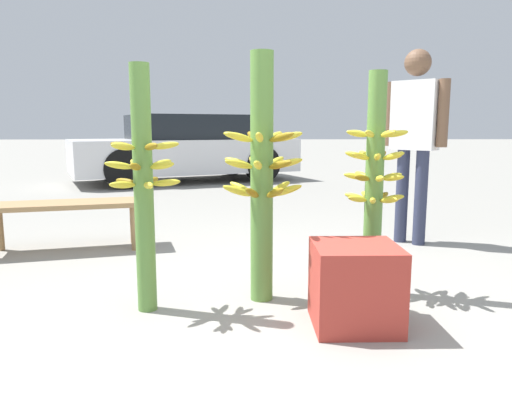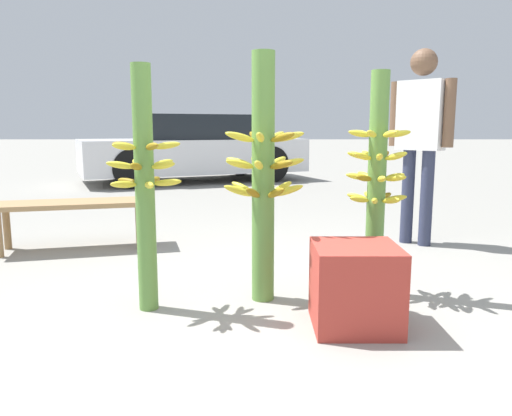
{
  "view_description": "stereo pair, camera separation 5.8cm",
  "coord_description": "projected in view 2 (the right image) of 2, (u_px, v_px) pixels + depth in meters",
  "views": [
    {
      "loc": [
        -0.16,
        -2.57,
        1.03
      ],
      "look_at": [
        -0.09,
        0.69,
        0.5
      ],
      "focal_mm": 35.0,
      "sensor_mm": 36.0,
      "label": 1
    },
    {
      "loc": [
        -0.1,
        -2.57,
        1.03
      ],
      "look_at": [
        -0.09,
        0.69,
        0.5
      ],
      "focal_mm": 35.0,
      "sensor_mm": 36.0,
      "label": 2
    }
  ],
  "objects": [
    {
      "name": "produce_crate",
      "position": [
        353.0,
        286.0,
        2.59
      ],
      "size": [
        0.43,
        0.43,
        0.43
      ],
      "color": "#B2382D",
      "rests_on": "ground_plane"
    },
    {
      "name": "vendor_person",
      "position": [
        418.0,
        128.0,
        4.31
      ],
      "size": [
        0.49,
        0.46,
        1.69
      ],
      "rotation": [
        0.0,
        0.0,
        -0.74
      ],
      "color": "#2D334C",
      "rests_on": "ground_plane"
    },
    {
      "name": "parked_car",
      "position": [
        192.0,
        149.0,
        9.58
      ],
      "size": [
        4.49,
        3.24,
        1.26
      ],
      "rotation": [
        0.0,
        0.0,
        1.97
      ],
      "color": "silver",
      "rests_on": "ground_plane"
    },
    {
      "name": "banana_stalk_center",
      "position": [
        261.0,
        176.0,
        2.91
      ],
      "size": [
        0.48,
        0.49,
        1.46
      ],
      "color": "#5B8C3D",
      "rests_on": "ground_plane"
    },
    {
      "name": "ground_plane",
      "position": [
        272.0,
        320.0,
        2.7
      ],
      "size": [
        80.0,
        80.0,
        0.0
      ],
      "primitive_type": "plane",
      "color": "gray"
    },
    {
      "name": "banana_stalk_right",
      "position": [
        374.0,
        181.0,
        3.02
      ],
      "size": [
        0.38,
        0.38,
        1.36
      ],
      "color": "#5B8C3D",
      "rests_on": "ground_plane"
    },
    {
      "name": "market_bench",
      "position": [
        69.0,
        209.0,
        4.21
      ],
      "size": [
        1.39,
        0.72,
        0.41
      ],
      "rotation": [
        0.0,
        0.0,
        0.25
      ],
      "color": "#99754C",
      "rests_on": "ground_plane"
    },
    {
      "name": "banana_stalk_left",
      "position": [
        142.0,
        186.0,
        2.75
      ],
      "size": [
        0.41,
        0.41,
        1.37
      ],
      "color": "#5B8C3D",
      "rests_on": "ground_plane"
    }
  ]
}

